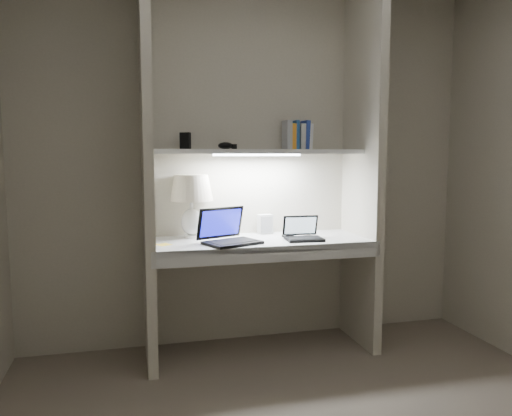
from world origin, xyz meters
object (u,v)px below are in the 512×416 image
object	(u,v)px
laptop_main	(228,235)
speaker	(265,224)
table_lamp	(191,195)
book_row	(297,136)
laptop_netbook	(303,234)

from	to	relation	value
laptop_main	speaker	xyz separation A→B (m)	(0.33, 0.30, 0.02)
table_lamp	speaker	size ratio (longest dim) A/B	3.10
speaker	book_row	size ratio (longest dim) A/B	0.68
speaker	table_lamp	bearing A→B (deg)	174.48
table_lamp	laptop_netbook	xyz separation A→B (m)	(0.70, -0.26, -0.25)
speaker	laptop_main	bearing A→B (deg)	-147.27
laptop_main	laptop_netbook	distance (m)	0.51
table_lamp	book_row	distance (m)	0.85
laptop_main	book_row	bearing A→B (deg)	3.74
table_lamp	book_row	size ratio (longest dim) A/B	2.11
table_lamp	laptop_main	size ratio (longest dim) A/B	1.03
speaker	book_row	distance (m)	0.66
laptop_main	speaker	world-z (taller)	laptop_main
laptop_netbook	speaker	size ratio (longest dim) A/B	1.81
book_row	speaker	bearing A→B (deg)	172.66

